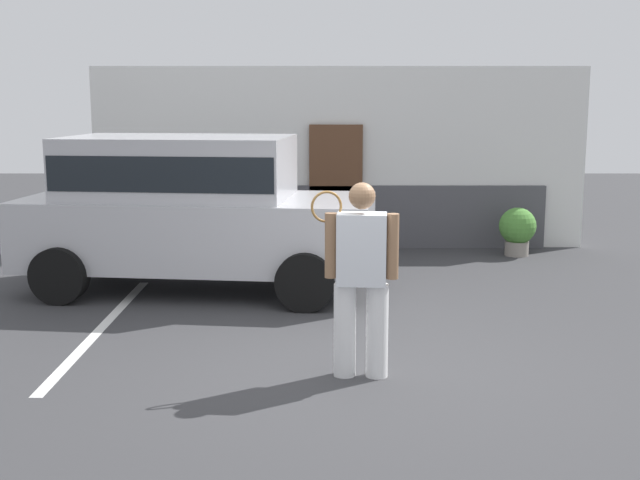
{
  "coord_description": "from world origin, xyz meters",
  "views": [
    {
      "loc": [
        -0.33,
        -7.38,
        2.57
      ],
      "look_at": [
        -0.37,
        1.2,
        1.05
      ],
      "focal_mm": 45.7,
      "sensor_mm": 36.0,
      "label": 1
    }
  ],
  "objects": [
    {
      "name": "parked_suv",
      "position": [
        -2.05,
        3.33,
        1.15
      ],
      "size": [
        4.78,
        2.58,
        2.05
      ],
      "rotation": [
        0.0,
        0.0,
        -0.11
      ],
      "color": "#B7B7BC",
      "rests_on": "ground_plane"
    },
    {
      "name": "ground_plane",
      "position": [
        0.0,
        0.0,
        0.0
      ],
      "size": [
        40.0,
        40.0,
        0.0
      ],
      "primitive_type": "plane",
      "color": "#38383A"
    },
    {
      "name": "parking_stripe_0",
      "position": [
        -2.79,
        1.5,
        0.0
      ],
      "size": [
        0.12,
        4.4,
        0.01
      ],
      "primitive_type": "cube",
      "color": "silver",
      "rests_on": "ground_plane"
    },
    {
      "name": "tennis_player_man",
      "position": [
        0.04,
        -0.13,
        0.94
      ],
      "size": [
        0.8,
        0.32,
        1.81
      ],
      "rotation": [
        0.0,
        0.0,
        3.06
      ],
      "color": "white",
      "rests_on": "ground_plane"
    },
    {
      "name": "potted_plant_by_porch",
      "position": [
        2.89,
        5.68,
        0.44
      ],
      "size": [
        0.6,
        0.6,
        0.79
      ],
      "color": "gray",
      "rests_on": "ground_plane"
    },
    {
      "name": "house_frontage",
      "position": [
        -0.0,
        6.55,
        1.44
      ],
      "size": [
        8.34,
        0.4,
        3.06
      ],
      "color": "white",
      "rests_on": "ground_plane"
    }
  ]
}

